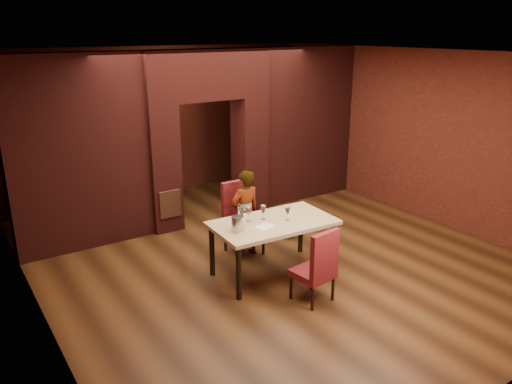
# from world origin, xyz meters

# --- Properties ---
(floor) EXTENTS (8.00, 8.00, 0.00)m
(floor) POSITION_xyz_m (0.00, 0.00, 0.00)
(floor) COLOR #472811
(floor) RESTS_ON ground
(ceiling) EXTENTS (7.00, 8.00, 0.04)m
(ceiling) POSITION_xyz_m (0.00, 0.00, 3.20)
(ceiling) COLOR silver
(ceiling) RESTS_ON ground
(wall_back) EXTENTS (7.00, 0.04, 3.20)m
(wall_back) POSITION_xyz_m (0.00, 4.00, 1.60)
(wall_back) COLOR maroon
(wall_back) RESTS_ON ground
(wall_left) EXTENTS (0.04, 8.00, 3.20)m
(wall_left) POSITION_xyz_m (-3.50, 0.00, 1.60)
(wall_left) COLOR maroon
(wall_left) RESTS_ON ground
(wall_right) EXTENTS (0.04, 8.00, 3.20)m
(wall_right) POSITION_xyz_m (3.50, 0.00, 1.60)
(wall_right) COLOR maroon
(wall_right) RESTS_ON ground
(pillar_left) EXTENTS (0.55, 0.55, 2.30)m
(pillar_left) POSITION_xyz_m (-0.95, 2.00, 1.15)
(pillar_left) COLOR maroon
(pillar_left) RESTS_ON ground
(pillar_right) EXTENTS (0.55, 0.55, 2.30)m
(pillar_right) POSITION_xyz_m (0.95, 2.00, 1.15)
(pillar_right) COLOR maroon
(pillar_right) RESTS_ON ground
(lintel) EXTENTS (2.45, 0.55, 0.90)m
(lintel) POSITION_xyz_m (0.00, 2.00, 2.75)
(lintel) COLOR maroon
(lintel) RESTS_ON ground
(wing_wall_left) EXTENTS (2.28, 0.35, 3.20)m
(wing_wall_left) POSITION_xyz_m (-2.36, 2.00, 1.60)
(wing_wall_left) COLOR maroon
(wing_wall_left) RESTS_ON ground
(wing_wall_right) EXTENTS (2.28, 0.35, 3.20)m
(wing_wall_right) POSITION_xyz_m (2.36, 2.00, 1.60)
(wing_wall_right) COLOR maroon
(wing_wall_right) RESTS_ON ground
(vent_panel) EXTENTS (0.40, 0.03, 0.50)m
(vent_panel) POSITION_xyz_m (-0.95, 1.71, 0.55)
(vent_panel) COLOR brown
(vent_panel) RESTS_ON ground
(rear_door) EXTENTS (0.90, 0.08, 2.10)m
(rear_door) POSITION_xyz_m (-0.40, 3.94, 1.05)
(rear_door) COLOR black
(rear_door) RESTS_ON ground
(rear_door_frame) EXTENTS (1.02, 0.04, 2.22)m
(rear_door_frame) POSITION_xyz_m (-0.40, 3.90, 1.05)
(rear_door_frame) COLOR black
(rear_door_frame) RESTS_ON ground
(dining_table) EXTENTS (1.86, 1.11, 0.84)m
(dining_table) POSITION_xyz_m (-0.34, -0.60, 0.42)
(dining_table) COLOR tan
(dining_table) RESTS_ON ground
(chair_far) EXTENTS (0.55, 0.55, 1.19)m
(chair_far) POSITION_xyz_m (-0.31, 0.25, 0.59)
(chair_far) COLOR maroon
(chair_far) RESTS_ON ground
(chair_near) EXTENTS (0.53, 0.53, 1.06)m
(chair_near) POSITION_xyz_m (-0.35, -1.53, 0.53)
(chair_near) COLOR maroon
(chair_near) RESTS_ON ground
(person_seated) EXTENTS (0.54, 0.36, 1.44)m
(person_seated) POSITION_xyz_m (-0.33, 0.18, 0.72)
(person_seated) COLOR white
(person_seated) RESTS_ON ground
(wine_glass_a) EXTENTS (0.09, 0.09, 0.22)m
(wine_glass_a) POSITION_xyz_m (-0.64, -0.40, 0.95)
(wine_glass_a) COLOR white
(wine_glass_a) RESTS_ON dining_table
(wine_glass_b) EXTENTS (0.09, 0.09, 0.22)m
(wine_glass_b) POSITION_xyz_m (-0.42, -0.45, 0.95)
(wine_glass_b) COLOR white
(wine_glass_b) RESTS_ON dining_table
(wine_glass_c) EXTENTS (0.08, 0.08, 0.20)m
(wine_glass_c) POSITION_xyz_m (-0.13, -0.67, 0.95)
(wine_glass_c) COLOR white
(wine_glass_c) RESTS_ON dining_table
(tasting_sheet) EXTENTS (0.31, 0.26, 0.00)m
(tasting_sheet) POSITION_xyz_m (-0.56, -0.71, 0.85)
(tasting_sheet) COLOR silver
(tasting_sheet) RESTS_ON dining_table
(wine_bucket) EXTENTS (0.18, 0.18, 0.21)m
(wine_bucket) POSITION_xyz_m (-0.97, -0.62, 0.95)
(wine_bucket) COLOR #AAA9AF
(wine_bucket) RESTS_ON dining_table
(water_bottle) EXTENTS (0.08, 0.08, 0.33)m
(water_bottle) POSITION_xyz_m (-0.84, -0.50, 1.01)
(water_bottle) COLOR white
(water_bottle) RESTS_ON dining_table
(potted_plant) EXTENTS (0.37, 0.33, 0.37)m
(potted_plant) POSITION_xyz_m (0.69, 0.34, 0.19)
(potted_plant) COLOR #347021
(potted_plant) RESTS_ON ground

